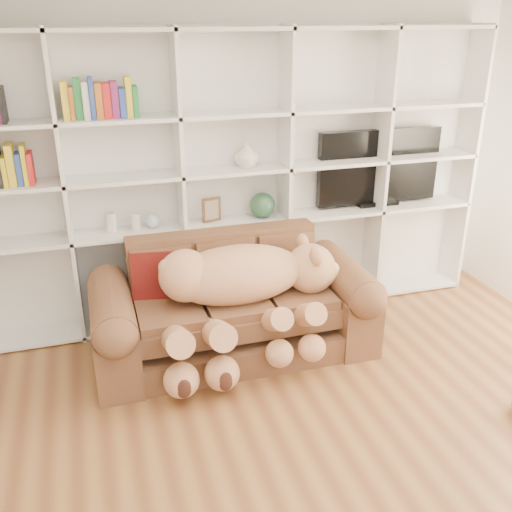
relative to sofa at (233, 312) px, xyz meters
name	(u,v)px	position (x,y,z in m)	size (l,w,h in m)	color
floor	(344,503)	(0.18, -1.69, -0.34)	(5.00, 5.00, 0.00)	brown
wall_back	(228,158)	(0.18, 0.81, 1.01)	(5.00, 0.02, 2.70)	white
bookshelf	(203,169)	(-0.06, 0.67, 0.97)	(4.43, 0.35, 2.40)	white
sofa	(233,312)	(0.00, 0.00, 0.00)	(2.12, 0.92, 0.89)	brown
teddy_bear	(242,290)	(0.03, -0.18, 0.27)	(1.49, 0.84, 0.86)	tan
throw_pillow	(158,276)	(-0.54, 0.15, 0.31)	(0.38, 0.12, 0.38)	#5B110F
tv	(378,168)	(1.53, 0.66, 0.86)	(1.15, 0.18, 0.68)	black
picture_frame	(211,210)	(-0.01, 0.61, 0.64)	(0.16, 0.03, 0.20)	#50311B
green_vase	(262,205)	(0.43, 0.61, 0.64)	(0.22, 0.22, 0.22)	#2B5437
figurine_tall	(111,223)	(-0.82, 0.61, 0.61)	(0.08, 0.08, 0.16)	silver
figurine_short	(136,222)	(-0.64, 0.61, 0.59)	(0.08, 0.08, 0.13)	silver
snow_globe	(153,221)	(-0.50, 0.61, 0.59)	(0.11, 0.11, 0.11)	silver
shelf_vase	(247,155)	(0.29, 0.61, 1.08)	(0.19, 0.19, 0.20)	beige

